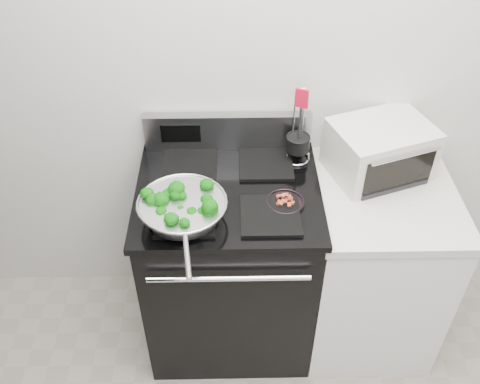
{
  "coord_description": "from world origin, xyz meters",
  "views": [
    {
      "loc": [
        -0.28,
        -0.32,
        2.43
      ],
      "look_at": [
        -0.25,
        1.36,
        0.98
      ],
      "focal_mm": 40.0,
      "sensor_mm": 36.0,
      "label": 1
    }
  ],
  "objects_px": {
    "skillet": "(183,208)",
    "toaster_oven": "(380,150)",
    "gas_range": "(229,262)",
    "bacon_plate": "(285,200)",
    "utensil_holder": "(297,147)"
  },
  "relations": [
    {
      "from": "skillet",
      "to": "bacon_plate",
      "type": "relative_size",
      "value": 3.57
    },
    {
      "from": "bacon_plate",
      "to": "toaster_oven",
      "type": "distance_m",
      "value": 0.5
    },
    {
      "from": "utensil_holder",
      "to": "toaster_oven",
      "type": "distance_m",
      "value": 0.36
    },
    {
      "from": "gas_range",
      "to": "skillet",
      "type": "bearing_deg",
      "value": -135.18
    },
    {
      "from": "bacon_plate",
      "to": "utensil_holder",
      "type": "height_order",
      "value": "utensil_holder"
    },
    {
      "from": "utensil_holder",
      "to": "skillet",
      "type": "bearing_deg",
      "value": -117.47
    },
    {
      "from": "toaster_oven",
      "to": "skillet",
      "type": "bearing_deg",
      "value": -178.43
    },
    {
      "from": "skillet",
      "to": "gas_range",
      "type": "bearing_deg",
      "value": 37.62
    },
    {
      "from": "gas_range",
      "to": "skillet",
      "type": "xyz_separation_m",
      "value": [
        -0.18,
        -0.18,
        0.52
      ]
    },
    {
      "from": "bacon_plate",
      "to": "toaster_oven",
      "type": "xyz_separation_m",
      "value": [
        0.43,
        0.25,
        0.07
      ]
    },
    {
      "from": "gas_range",
      "to": "bacon_plate",
      "type": "distance_m",
      "value": 0.54
    },
    {
      "from": "skillet",
      "to": "toaster_oven",
      "type": "xyz_separation_m",
      "value": [
        0.84,
        0.33,
        0.03
      ]
    },
    {
      "from": "gas_range",
      "to": "toaster_oven",
      "type": "bearing_deg",
      "value": 12.75
    },
    {
      "from": "skillet",
      "to": "toaster_oven",
      "type": "height_order",
      "value": "toaster_oven"
    },
    {
      "from": "gas_range",
      "to": "toaster_oven",
      "type": "xyz_separation_m",
      "value": [
        0.67,
        0.15,
        0.55
      ]
    }
  ]
}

